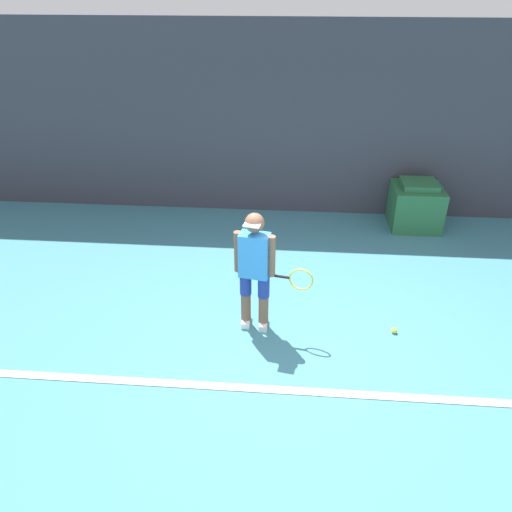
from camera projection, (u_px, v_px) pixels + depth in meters
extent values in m
plane|color=teal|center=(290.00, 358.00, 5.61)|extent=(24.00, 24.00, 0.00)
cube|color=#383842|center=(299.00, 122.00, 8.29)|extent=(24.00, 0.10, 3.19)
cube|color=white|center=(289.00, 391.00, 5.17)|extent=(21.60, 0.10, 0.01)
cylinder|color=brown|center=(246.00, 309.00, 6.05)|extent=(0.12, 0.12, 0.45)
cylinder|color=navy|center=(246.00, 284.00, 5.87)|extent=(0.14, 0.14, 0.27)
cube|color=white|center=(246.00, 321.00, 6.14)|extent=(0.10, 0.24, 0.08)
cylinder|color=brown|center=(263.00, 311.00, 6.00)|extent=(0.12, 0.12, 0.45)
cylinder|color=navy|center=(264.00, 286.00, 5.82)|extent=(0.14, 0.14, 0.27)
cube|color=white|center=(263.00, 324.00, 6.09)|extent=(0.10, 0.24, 0.08)
cube|color=#338CE0|center=(255.00, 255.00, 5.64)|extent=(0.37, 0.26, 0.53)
sphere|color=brown|center=(255.00, 223.00, 5.44)|extent=(0.22, 0.22, 0.22)
cube|color=white|center=(252.00, 225.00, 5.35)|extent=(0.20, 0.15, 0.02)
cylinder|color=brown|center=(238.00, 252.00, 5.68)|extent=(0.09, 0.09, 0.50)
cylinder|color=brown|center=(271.00, 256.00, 5.59)|extent=(0.09, 0.09, 0.50)
cylinder|color=black|center=(280.00, 277.00, 5.69)|extent=(0.22, 0.07, 0.03)
torus|color=yellow|center=(301.00, 279.00, 5.64)|extent=(0.28, 0.07, 0.28)
sphere|color=#D1E533|center=(394.00, 331.00, 5.99)|extent=(0.07, 0.07, 0.07)
cube|color=#28663D|center=(415.00, 207.00, 8.35)|extent=(0.80, 0.77, 0.70)
cube|color=#28663D|center=(419.00, 184.00, 8.15)|extent=(0.56, 0.54, 0.10)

